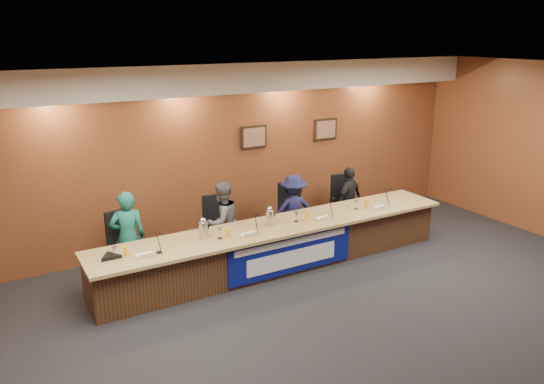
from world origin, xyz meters
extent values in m
plane|color=black|center=(0.00, 0.00, 0.00)|extent=(10.00, 10.00, 0.00)
cube|color=silver|center=(0.00, 0.00, 3.20)|extent=(10.00, 8.00, 0.04)
cube|color=brown|center=(0.00, 4.00, 1.60)|extent=(10.00, 0.04, 3.20)
cube|color=beige|center=(0.00, 3.75, 2.95)|extent=(10.00, 0.50, 0.50)
cube|color=#3D2514|center=(0.00, 2.40, 0.35)|extent=(6.00, 0.80, 0.70)
cube|color=#9A7E4B|center=(0.00, 2.35, 0.72)|extent=(6.10, 0.95, 0.05)
cube|color=navy|center=(0.00, 1.99, 0.38)|extent=(2.20, 0.02, 0.65)
cube|color=silver|center=(0.00, 1.97, 0.58)|extent=(2.00, 0.01, 0.10)
cube|color=silver|center=(0.00, 1.97, 0.30)|extent=(1.60, 0.01, 0.28)
cube|color=black|center=(0.40, 3.97, 1.85)|extent=(0.52, 0.04, 0.42)
cube|color=black|center=(2.00, 3.97, 1.85)|extent=(0.52, 0.04, 0.42)
imported|color=#145D51|center=(-2.24, 3.08, 0.72)|extent=(0.58, 0.43, 1.45)
imported|color=#535358|center=(-0.68, 3.08, 0.68)|extent=(0.77, 0.67, 1.37)
imported|color=#13153B|center=(0.71, 3.08, 0.65)|extent=(0.93, 0.68, 1.30)
imported|color=black|center=(1.95, 3.08, 0.64)|extent=(0.82, 0.58, 1.28)
cube|color=black|center=(-2.24, 3.18, 0.48)|extent=(0.59, 0.59, 0.08)
cube|color=black|center=(-0.68, 3.18, 0.48)|extent=(0.49, 0.49, 0.08)
cube|color=black|center=(0.71, 3.18, 0.48)|extent=(0.64, 0.64, 0.08)
cube|color=black|center=(1.95, 3.18, 0.48)|extent=(0.57, 0.57, 0.08)
cube|color=white|center=(-2.25, 2.12, 0.80)|extent=(0.24, 0.08, 0.10)
cylinder|color=black|center=(-2.04, 2.21, 0.76)|extent=(0.07, 0.07, 0.02)
cylinder|color=#F3AA0E|center=(-2.46, 2.31, 0.82)|extent=(0.06, 0.06, 0.15)
cylinder|color=silver|center=(-2.62, 2.32, 0.84)|extent=(0.08, 0.08, 0.18)
cube|color=white|center=(-0.66, 2.11, 0.80)|extent=(0.24, 0.08, 0.10)
cylinder|color=black|center=(-0.52, 2.22, 0.76)|extent=(0.07, 0.07, 0.02)
cylinder|color=#F3AA0E|center=(-0.96, 2.26, 0.82)|extent=(0.06, 0.06, 0.15)
cylinder|color=silver|center=(-1.09, 2.27, 0.84)|extent=(0.08, 0.08, 0.18)
cube|color=white|center=(0.74, 2.14, 0.80)|extent=(0.24, 0.08, 0.10)
cylinder|color=black|center=(0.91, 2.28, 0.76)|extent=(0.07, 0.07, 0.02)
cylinder|color=#F3AA0E|center=(0.48, 2.30, 0.82)|extent=(0.06, 0.06, 0.15)
cylinder|color=silver|center=(0.29, 2.32, 0.84)|extent=(0.08, 0.08, 0.18)
cube|color=white|center=(1.93, 2.11, 0.80)|extent=(0.24, 0.08, 0.10)
cylinder|color=black|center=(2.10, 2.25, 0.76)|extent=(0.07, 0.07, 0.02)
cylinder|color=#F3AA0E|center=(1.70, 2.28, 0.82)|extent=(0.06, 0.06, 0.15)
cylinder|color=silver|center=(1.52, 2.33, 0.84)|extent=(0.08, 0.08, 0.18)
cylinder|color=silver|center=(-1.30, 2.39, 0.88)|extent=(0.13, 0.13, 0.26)
cylinder|color=silver|center=(-0.18, 2.37, 0.88)|extent=(0.13, 0.13, 0.25)
cylinder|color=black|center=(-2.67, 2.37, 0.78)|extent=(0.32, 0.32, 0.05)
camera|label=1|loc=(-4.07, -4.45, 3.70)|focal=35.00mm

